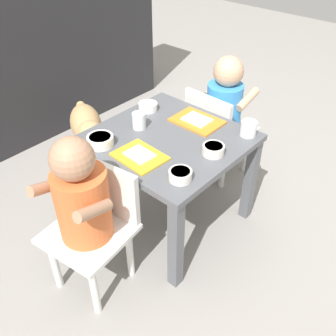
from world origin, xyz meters
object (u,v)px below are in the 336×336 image
at_px(water_cup_left, 248,129).
at_px(water_cup_right, 139,122).
at_px(food_tray_right, 197,121).
at_px(dining_table, 168,153).
at_px(veggie_bowl_far, 180,175).
at_px(seated_child_right, 223,106).
at_px(veggie_bowl_near, 148,106).
at_px(food_tray_left, 140,156).
at_px(seated_child_left, 84,201).
at_px(cereal_bowl_left_side, 213,149).
at_px(cereal_bowl_right_side, 100,140).
at_px(dog, 87,127).

xyz_separation_m(water_cup_left, water_cup_right, (-0.25, 0.37, 0.00)).
distance_m(food_tray_right, water_cup_left, 0.23).
relative_size(dining_table, veggie_bowl_far, 7.11).
bearing_deg(seated_child_right, veggie_bowl_near, 151.49).
relative_size(food_tray_left, veggie_bowl_near, 2.30).
xyz_separation_m(seated_child_left, water_cup_right, (0.42, 0.16, 0.06)).
height_order(seated_child_left, cereal_bowl_left_side, seated_child_left).
height_order(seated_child_right, cereal_bowl_right_side, seated_child_right).
xyz_separation_m(seated_child_left, cereal_bowl_right_side, (0.23, 0.18, 0.06)).
xyz_separation_m(water_cup_left, veggie_bowl_near, (-0.12, 0.45, -0.01)).
xyz_separation_m(cereal_bowl_right_side, veggie_bowl_far, (0.04, -0.37, -0.00)).
relative_size(seated_child_left, water_cup_right, 9.87).
bearing_deg(veggie_bowl_far, veggie_bowl_near, 56.37).
bearing_deg(cereal_bowl_left_side, dog, 87.77).
distance_m(dining_table, food_tray_right, 0.19).
relative_size(seated_child_left, food_tray_right, 3.24).
height_order(dining_table, seated_child_left, seated_child_left).
bearing_deg(dining_table, water_cup_right, 100.03).
relative_size(seated_child_right, water_cup_left, 9.72).
relative_size(cereal_bowl_right_side, veggie_bowl_near, 1.23).
xyz_separation_m(dining_table, food_tray_left, (-0.17, -0.01, 0.08)).
height_order(cereal_bowl_right_side, veggie_bowl_near, cereal_bowl_right_side).
xyz_separation_m(seated_child_right, water_cup_right, (-0.47, 0.10, 0.08)).
xyz_separation_m(dining_table, veggie_bowl_far, (-0.17, -0.21, 0.10)).
bearing_deg(cereal_bowl_left_side, water_cup_left, -7.36).
height_order(cereal_bowl_left_side, cereal_bowl_right_side, cereal_bowl_right_side).
bearing_deg(dining_table, seated_child_left, -177.73).
height_order(seated_child_right, food_tray_right, seated_child_right).
relative_size(seated_child_right, dog, 1.61).
distance_m(dog, water_cup_left, 0.92).
xyz_separation_m(water_cup_right, veggie_bowl_far, (-0.15, -0.35, -0.01)).
bearing_deg(food_tray_left, dining_table, 4.20).
bearing_deg(food_tray_left, seated_child_right, 4.64).
height_order(water_cup_right, cereal_bowl_left_side, water_cup_right).
relative_size(food_tray_right, water_cup_right, 3.05).
height_order(dog, cereal_bowl_right_side, cereal_bowl_right_side).
bearing_deg(veggie_bowl_near, cereal_bowl_left_side, -101.42).
height_order(water_cup_left, veggie_bowl_near, water_cup_left).
relative_size(dining_table, cereal_bowl_left_side, 6.95).
distance_m(dining_table, water_cup_left, 0.34).
bearing_deg(water_cup_left, water_cup_right, 124.28).
distance_m(food_tray_left, cereal_bowl_left_side, 0.28).
distance_m(dog, veggie_bowl_near, 0.49).
relative_size(water_cup_right, veggie_bowl_near, 0.80).
distance_m(seated_child_right, dog, 0.73).
distance_m(food_tray_right, cereal_bowl_right_side, 0.43).
distance_m(seated_child_left, seated_child_right, 0.89).
xyz_separation_m(seated_child_left, water_cup_left, (0.67, -0.21, 0.06)).
bearing_deg(food_tray_right, water_cup_left, -76.13).
relative_size(seated_child_right, food_tray_right, 3.10).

